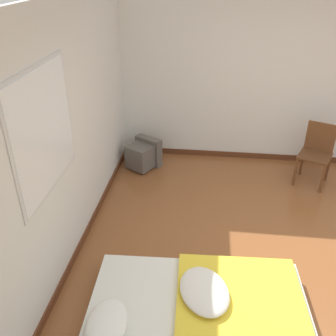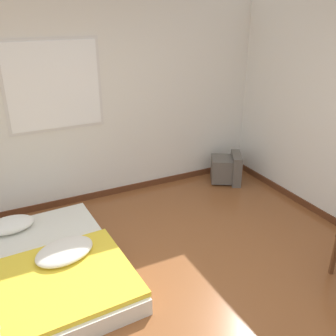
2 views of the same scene
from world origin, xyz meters
name	(u,v)px [view 1 (image 1 of 2)]	position (x,y,z in m)	size (l,w,h in m)	color
ground_plane	(305,267)	(0.00, 0.00, 0.00)	(20.00, 20.00, 0.00)	brown
wall_back	(61,146)	(-0.01, 2.51, 1.29)	(7.34, 0.08, 2.60)	silver
wall_right	(287,81)	(2.50, 0.00, 1.29)	(0.08, 7.36, 2.60)	silver
mattress_bed	(200,317)	(-0.87, 1.08, 0.11)	(1.43, 2.02, 0.31)	silver
crt_tv	(144,154)	(1.97, 2.09, 0.21)	(0.57, 0.56, 0.45)	#56514C
wooden_chair	(317,149)	(1.86, -0.44, 0.51)	(0.56, 0.56, 0.87)	brown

